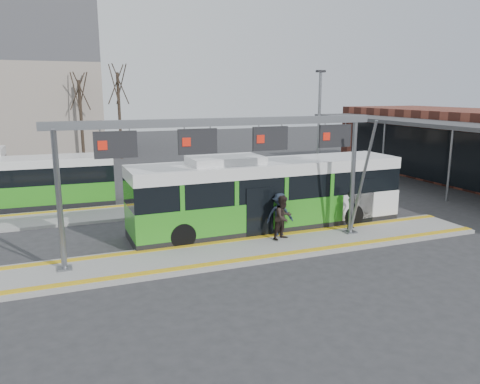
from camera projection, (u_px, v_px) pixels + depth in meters
The scene contains 14 objects.
ground at pixel (238, 253), 18.70m from camera, with size 120.00×120.00×0.00m, color #2D2D30.
platform_main at pixel (238, 251), 18.69m from camera, with size 22.00×3.00×0.15m, color gray.
platform_second at pixel (112, 213), 24.53m from camera, with size 20.00×3.00×0.15m, color gray.
tactile_main at pixel (238, 249), 18.67m from camera, with size 22.00×2.65×0.02m.
tactile_second at pixel (109, 207), 25.56m from camera, with size 20.00×0.35×0.02m.
gantry at pixel (227, 146), 17.90m from camera, with size 13.00×1.68×5.20m.
hero_bus at pixel (268, 195), 21.73m from camera, with size 12.92×2.95×3.54m.
bg_bus_green at pixel (6, 185), 25.35m from camera, with size 11.29×2.78×2.80m.
passenger_a at pixel (351, 210), 21.38m from camera, with size 0.64×0.42×1.76m, color black.
passenger_b at pixel (283, 217), 19.81m from camera, with size 0.93×0.72×1.91m, color black.
passenger_c at pixel (280, 215), 20.33m from camera, with size 1.21×0.70×1.88m, color #1E2736.
tree_left at pixel (79, 92), 42.26m from camera, with size 1.40×1.40×8.31m.
tree_mid at pixel (118, 85), 43.66m from camera, with size 1.40×1.40×9.15m.
lamp_east at pixel (319, 135), 26.11m from camera, with size 0.50×0.25×7.47m.
Camera 1 is at (-6.44, -16.56, 6.33)m, focal length 35.00 mm.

